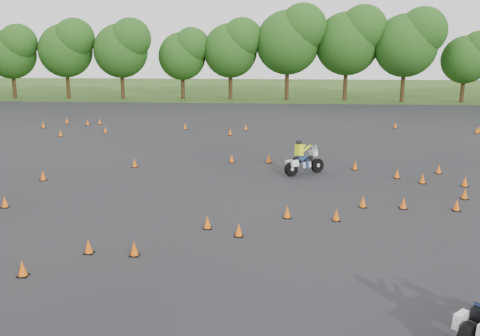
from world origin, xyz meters
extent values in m
plane|color=#2D5119|center=(0.00, 0.00, 0.00)|extent=(140.00, 140.00, 0.00)
plane|color=black|center=(0.00, 6.00, 0.01)|extent=(62.00, 62.00, 0.00)
cone|color=#EF5E0A|center=(-0.86, 10.11, 0.23)|extent=(0.26, 0.26, 0.45)
cone|color=#EF5E0A|center=(9.78, 8.36, 0.23)|extent=(0.26, 0.26, 0.45)
cone|color=#EF5E0A|center=(15.89, 20.22, 0.23)|extent=(0.26, 0.26, 0.45)
cone|color=#EF5E0A|center=(6.68, 2.44, 0.23)|extent=(0.26, 0.26, 0.45)
cone|color=#EF5E0A|center=(-10.67, 18.79, 0.23)|extent=(0.26, 0.26, 0.45)
cone|color=#EF5E0A|center=(8.73, 2.33, 0.23)|extent=(0.26, 0.26, 0.45)
cone|color=#EF5E0A|center=(-0.89, -0.35, 0.23)|extent=(0.26, 0.26, 0.45)
cone|color=#EF5E0A|center=(-9.38, 1.56, 0.23)|extent=(0.26, 0.26, 0.45)
cone|color=#EF5E0A|center=(10.59, 22.27, 0.23)|extent=(0.26, 0.26, 0.45)
cone|color=#EF5E0A|center=(-5.22, 20.78, 0.23)|extent=(0.26, 0.26, 0.45)
cone|color=#EF5E0A|center=(-13.33, 17.17, 0.23)|extent=(0.26, 0.26, 0.45)
cone|color=#EF5E0A|center=(5.68, 8.89, 0.23)|extent=(0.26, 0.26, 0.45)
cone|color=#EF5E0A|center=(-0.67, 20.55, 0.23)|extent=(0.26, 0.26, 0.45)
cone|color=#EF5E0A|center=(3.83, 0.81, 0.23)|extent=(0.26, 0.26, 0.45)
cone|color=#EF5E0A|center=(0.29, -1.04, 0.23)|extent=(0.26, 0.26, 0.45)
cone|color=#EF5E0A|center=(-1.63, 18.40, 0.23)|extent=(0.26, 0.26, 0.45)
cone|color=#EF5E0A|center=(-2.89, -2.93, 0.23)|extent=(0.26, 0.26, 0.45)
cone|color=#EF5E0A|center=(-9.60, 5.74, 0.23)|extent=(0.26, 0.26, 0.45)
cone|color=#EF5E0A|center=(9.59, 3.96, 0.23)|extent=(0.26, 0.26, 0.45)
cone|color=#EF5E0A|center=(-15.06, 22.77, 0.23)|extent=(0.26, 0.26, 0.45)
cone|color=#EF5E0A|center=(8.46, 6.39, 0.23)|extent=(0.26, 0.26, 0.45)
cone|color=#EF5E0A|center=(2.00, 1.01, 0.23)|extent=(0.26, 0.26, 0.45)
cone|color=#EF5E0A|center=(5.08, 2.53, 0.23)|extent=(0.26, 0.26, 0.45)
cone|color=#EF5E0A|center=(10.27, 5.96, 0.23)|extent=(0.26, 0.26, 0.45)
cone|color=#EF5E0A|center=(16.23, 20.71, 0.23)|extent=(0.26, 0.26, 0.45)
cone|color=#EF5E0A|center=(-12.32, 22.54, 0.23)|extent=(0.26, 0.26, 0.45)
cone|color=#EF5E0A|center=(-5.90, 8.68, 0.23)|extent=(0.26, 0.26, 0.45)
cone|color=#EF5E0A|center=(-13.12, 22.04, 0.23)|extent=(0.26, 0.26, 0.45)
cone|color=#EF5E0A|center=(-4.39, -2.84, 0.23)|extent=(0.26, 0.26, 0.45)
cone|color=#EF5E0A|center=(7.47, 7.28, 0.23)|extent=(0.26, 0.26, 0.45)
cone|color=#EF5E0A|center=(-16.06, 20.62, 0.23)|extent=(0.26, 0.26, 0.45)
cone|color=#EF5E0A|center=(1.17, 10.17, 0.23)|extent=(0.26, 0.26, 0.45)
cone|color=#EF5E0A|center=(-5.72, -4.61, 0.23)|extent=(0.26, 0.26, 0.45)
camera|label=1|loc=(1.47, -18.39, 6.72)|focal=40.00mm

